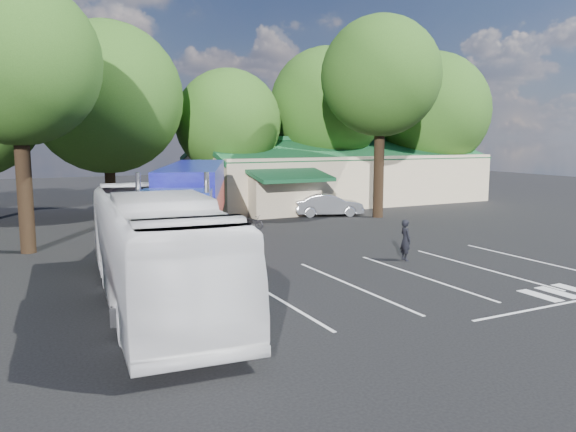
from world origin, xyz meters
name	(u,v)px	position (x,y,z in m)	size (l,w,h in m)	color
ground	(282,256)	(0.00, 0.00, 0.00)	(120.00, 120.00, 0.00)	black
event_hall	(335,176)	(13.74, 17.81, 2.21)	(24.20, 14.12, 5.55)	tan
tree_row_c	(107,98)	(-5.00, 16.20, 8.04)	(10.00, 10.00, 13.05)	black
tree_row_d	(228,122)	(4.00, 17.50, 6.58)	(8.00, 8.00, 10.60)	black
tree_row_e	(327,105)	(13.00, 18.00, 8.09)	(9.60, 9.60, 12.90)	black
tree_row_f	(431,111)	(23.00, 16.80, 7.79)	(10.40, 10.40, 13.00)	black
tree_near_left	(16,63)	(-10.50, 6.00, 8.81)	(7.60, 7.60, 12.65)	black
tree_near_right	(381,77)	(11.50, 8.50, 9.46)	(8.00, 8.00, 13.50)	black
semi_truck	(191,203)	(-3.67, 2.08, 2.42)	(9.83, 19.88, 4.28)	black
woman	(405,240)	(4.50, -3.35, 0.92)	(0.67, 0.44, 1.84)	black
bicycle	(252,222)	(1.80, 7.80, 0.41)	(0.54, 1.55, 0.82)	black
tour_bus	(156,248)	(-7.00, -4.97, 1.86)	(3.12, 13.34, 3.72)	silver
silver_sedan	(328,205)	(8.72, 10.50, 0.79)	(1.66, 4.77, 1.57)	#A7AAAF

